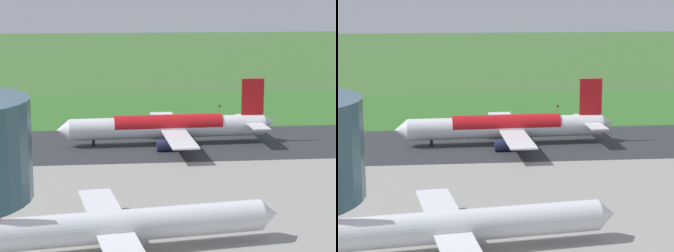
{
  "view_description": "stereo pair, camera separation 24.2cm",
  "coord_description": "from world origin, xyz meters",
  "views": [
    {
      "loc": [
        25.36,
        167.01,
        38.62
      ],
      "look_at": [
        8.01,
        0.0,
        4.5
      ],
      "focal_mm": 74.94,
      "sensor_mm": 36.0,
      "label": 1
    },
    {
      "loc": [
        25.12,
        167.03,
        38.62
      ],
      "look_at": [
        8.01,
        0.0,
        4.5
      ],
      "focal_mm": 74.94,
      "sensor_mm": 36.0,
      "label": 2
    }
  ],
  "objects": [
    {
      "name": "ground_plane",
      "position": [
        0.0,
        0.0,
        0.0
      ],
      "size": [
        800.0,
        800.0,
        0.0
      ],
      "primitive_type": "plane",
      "color": "#3D662D"
    },
    {
      "name": "runway_asphalt",
      "position": [
        0.0,
        0.0,
        0.03
      ],
      "size": [
        600.0,
        37.14,
        0.06
      ],
      "primitive_type": "cube",
      "color": "#2D3033",
      "rests_on": "ground"
    },
    {
      "name": "apron_concrete",
      "position": [
        0.0,
        70.26,
        0.03
      ],
      "size": [
        440.0,
        110.0,
        0.05
      ],
      "primitive_type": "cube",
      "color": "gray",
      "rests_on": "ground"
    },
    {
      "name": "grass_verge_foreground",
      "position": [
        0.0,
        -39.33,
        0.02
      ],
      "size": [
        600.0,
        80.0,
        0.04
      ],
      "primitive_type": "cube",
      "color": "#346B27",
      "rests_on": "ground"
    },
    {
      "name": "airliner_main",
      "position": [
        7.63,
        -0.01,
        4.35
      ],
      "size": [
        54.08,
        44.18,
        15.88
      ],
      "color": "white",
      "rests_on": "ground"
    },
    {
      "name": "airliner_parked_mid",
      "position": [
        22.7,
        69.34,
        3.96
      ],
      "size": [
        49.61,
        40.73,
        14.49
      ],
      "color": "white",
      "rests_on": "ground"
    },
    {
      "name": "no_stopping_sign",
      "position": [
        -11.61,
        -38.36,
        1.61
      ],
      "size": [
        0.6,
        0.1,
        2.72
      ],
      "color": "slate",
      "rests_on": "ground"
    },
    {
      "name": "traffic_cone_orange",
      "position": [
        -3.94,
        -35.88,
        0.28
      ],
      "size": [
        0.4,
        0.4,
        0.55
      ],
      "primitive_type": "cone",
      "color": "orange",
      "rests_on": "ground"
    }
  ]
}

